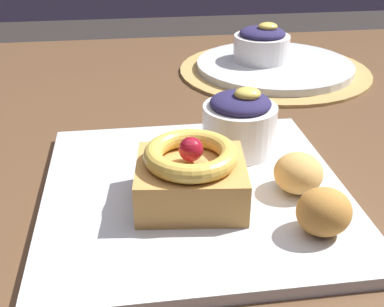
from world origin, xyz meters
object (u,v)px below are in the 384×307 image
(back_plate, at_px, (274,66))
(berry_ramekin, at_px, (240,123))
(fritter_front, at_px, (324,212))
(cake_slice, at_px, (191,175))
(front_plate, at_px, (195,192))
(fritter_middle, at_px, (298,173))
(back_ramekin, at_px, (262,44))

(back_plate, bearing_deg, berry_ramekin, -113.85)
(fritter_front, xyz_separation_m, back_plate, (0.09, 0.46, -0.02))
(berry_ramekin, bearing_deg, cake_slice, -124.99)
(berry_ramekin, distance_m, back_plate, 0.33)
(berry_ramekin, bearing_deg, fritter_front, -77.16)
(front_plate, bearing_deg, cake_slice, -106.63)
(fritter_front, relative_size, back_plate, 0.18)
(fritter_front, relative_size, fritter_middle, 0.98)
(front_plate, xyz_separation_m, back_ramekin, (0.17, 0.39, 0.04))
(fritter_front, relative_size, back_ramekin, 0.50)
(front_plate, bearing_deg, back_ramekin, 65.99)
(front_plate, bearing_deg, fritter_front, -41.55)
(front_plate, height_order, fritter_middle, fritter_middle)
(front_plate, distance_m, back_plate, 0.42)
(cake_slice, relative_size, berry_ramekin, 1.33)
(fritter_front, bearing_deg, cake_slice, 148.99)
(front_plate, distance_m, berry_ramekin, 0.10)
(fritter_front, distance_m, back_ramekin, 0.48)
(berry_ramekin, height_order, fritter_front, berry_ramekin)
(cake_slice, xyz_separation_m, fritter_middle, (0.11, 0.00, -0.01))
(berry_ramekin, relative_size, fritter_front, 1.74)
(fritter_front, bearing_deg, back_ramekin, 81.19)
(front_plate, height_order, fritter_front, fritter_front)
(front_plate, xyz_separation_m, fritter_front, (0.10, -0.09, 0.03))
(front_plate, distance_m, back_ramekin, 0.43)
(cake_slice, bearing_deg, fritter_front, -31.01)
(fritter_front, height_order, back_ramekin, back_ramekin)
(fritter_front, distance_m, fritter_middle, 0.07)
(back_plate, height_order, back_ramekin, back_ramekin)
(back_plate, bearing_deg, cake_slice, -116.86)
(fritter_middle, relative_size, back_plate, 0.18)
(back_ramekin, bearing_deg, fritter_front, -98.81)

